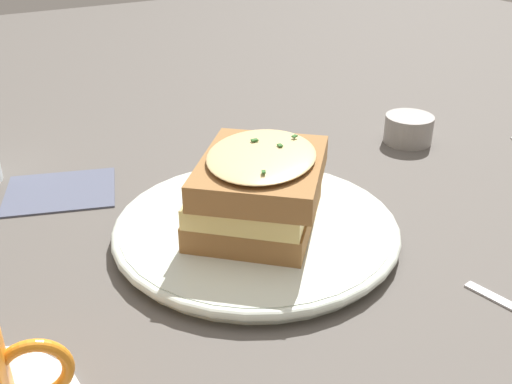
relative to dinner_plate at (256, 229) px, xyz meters
The scene contains 5 objects.
ground_plane 0.01m from the dinner_plate, 148.52° to the right, with size 2.40×2.40×0.00m, color #514C47.
dinner_plate is the anchor object (origin of this frame).
sandwich 0.04m from the dinner_plate, 31.54° to the right, with size 0.16×0.17×0.08m.
napkin 0.23m from the dinner_plate, 126.56° to the left, with size 0.11×0.09×0.00m, color #4C5166.
condiment_pot 0.30m from the dinner_plate, 19.84° to the left, with size 0.06×0.06×0.03m, color gray.
Camera 1 is at (-0.23, -0.40, 0.30)m, focal length 42.00 mm.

